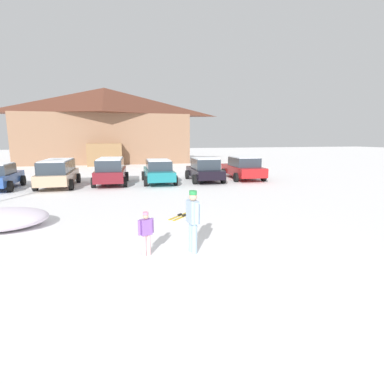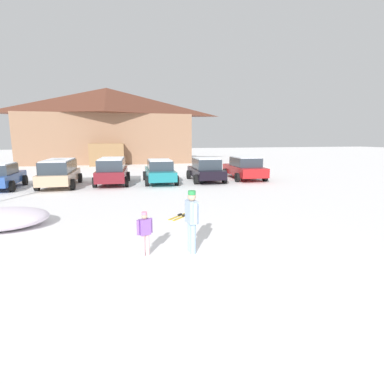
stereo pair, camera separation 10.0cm
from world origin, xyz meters
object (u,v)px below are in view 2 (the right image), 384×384
Objects in this scene: parked_teal_hatchback at (160,171)px; parked_red_sedan at (244,168)px; parked_maroon_van at (112,170)px; skier_adult_in_blue_parka at (192,218)px; plowed_snow_pile at (1,219)px; pair_of_skis at (183,215)px; skier_child_in_purple_jacket at (145,231)px; parked_beige_suv at (59,172)px; parked_black_sedan at (206,169)px; ski_lodge at (108,125)px.

parked_red_sedan reaches higher than parked_teal_hatchback.
parked_teal_hatchback is 6.32m from parked_red_sedan.
parked_maroon_van reaches higher than skier_adult_in_blue_parka.
parked_teal_hatchback is 1.55× the size of plowed_snow_pile.
skier_adult_in_blue_parka is at bearing -99.11° from pair_of_skis.
skier_adult_in_blue_parka reaches higher than skier_child_in_purple_jacket.
parked_maroon_van is 12.78m from skier_child_in_purple_jacket.
parked_beige_suv is 12.57m from parked_red_sedan.
parked_beige_suv is 1.60× the size of plowed_snow_pile.
parked_black_sedan is (3.23, -0.08, 0.02)m from parked_teal_hatchback.
parked_teal_hatchback is at bearing -3.95° from parked_maroon_van.
parked_beige_suv is at bearing 179.40° from parked_black_sedan.
skier_child_in_purple_jacket is (-8.58, -12.83, -0.18)m from parked_red_sedan.
parked_black_sedan is 2.57× the size of skier_adult_in_blue_parka.
skier_adult_in_blue_parka is (-7.36, -12.92, 0.11)m from parked_red_sedan.
parked_black_sedan is 3.24× the size of pair_of_skis.
parked_black_sedan is at bearing -70.17° from ski_lodge.
parked_maroon_van reaches higher than parked_teal_hatchback.
pair_of_skis is at bearing -92.95° from parked_teal_hatchback.
ski_lodge is at bearing 96.24° from pair_of_skis.
plowed_snow_pile is at bearing -111.99° from parked_maroon_van.
skier_adult_in_blue_parka is at bearing -33.83° from plowed_snow_pile.
parked_red_sedan is 14.87m from skier_adult_in_blue_parka.
skier_adult_in_blue_parka reaches higher than parked_black_sedan.
parked_maroon_van is at bearing -88.87° from ski_lodge.
skier_child_in_purple_jacket is 0.39× the size of plowed_snow_pile.
parked_beige_suv is 2.87× the size of skier_adult_in_blue_parka.
parked_red_sedan reaches higher than pair_of_skis.
skier_adult_in_blue_parka is at bearing -81.02° from parked_maroon_van.
parked_teal_hatchback is at bearing -79.41° from ski_lodge.
ski_lodge is 19.09m from parked_teal_hatchback.
pair_of_skis is (5.80, -8.91, -0.89)m from parked_beige_suv.
ski_lodge is 15.22× the size of pair_of_skis.
parked_beige_suv reaches higher than plowed_snow_pile.
parked_red_sedan is 15.92m from plowed_snow_pile.
parked_maroon_van is at bearing 93.64° from skier_child_in_purple_jacket.
parked_teal_hatchback is 3.23m from parked_black_sedan.
plowed_snow_pile is at bearing -138.75° from parked_black_sedan.
skier_child_in_purple_jacket is 0.70× the size of skier_adult_in_blue_parka.
skier_adult_in_blue_parka is at bearing -67.63° from parked_beige_suv.
pair_of_skis is 0.44× the size of plowed_snow_pile.
plowed_snow_pile is (-4.46, 3.72, -0.35)m from skier_child_in_purple_jacket.
parked_red_sedan is at bearing -61.71° from ski_lodge.
plowed_snow_pile is at bearing 140.21° from skier_child_in_purple_jacket.
parked_red_sedan is (3.08, 0.38, 0.01)m from parked_black_sedan.
ski_lodge is 31.21m from skier_child_in_purple_jacket.
parked_maroon_van is 6.32m from parked_black_sedan.
parked_beige_suv is at bearing 179.87° from parked_teal_hatchback.
parked_teal_hatchback is (3.08, -0.21, -0.12)m from parked_maroon_van.
parked_red_sedan is 15.44m from skier_child_in_purple_jacket.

